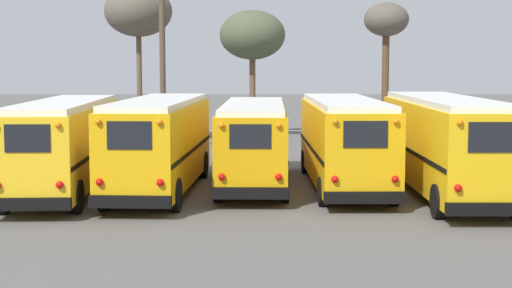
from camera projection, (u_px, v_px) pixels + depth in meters
name	position (u px, v px, depth m)	size (l,w,h in m)	color
ground_plane	(256.00, 189.00, 27.91)	(160.00, 160.00, 0.00)	#5B5956
school_bus_0	(67.00, 143.00, 26.97)	(2.75, 10.31, 3.19)	yellow
school_bus_1	(162.00, 142.00, 27.02)	(2.92, 9.77, 3.25)	#EAAA0F
school_bus_2	(256.00, 141.00, 28.61)	(2.59, 9.86, 3.03)	#E5A00C
school_bus_3	(346.00, 140.00, 28.14)	(2.62, 10.18, 3.19)	#EAAA0F
school_bus_4	(448.00, 142.00, 26.51)	(2.58, 10.88, 3.32)	yellow
utility_pole	(165.00, 57.00, 39.72)	(1.80, 0.30, 9.20)	brown
bare_tree_0	(389.00, 24.00, 48.28)	(2.77, 2.77, 8.14)	brown
bare_tree_1	(255.00, 36.00, 45.90)	(3.86, 3.86, 7.52)	brown
bare_tree_2	(141.00, 12.00, 42.19)	(3.65, 3.65, 8.58)	brown
fence_line	(257.00, 140.00, 35.48)	(21.07, 0.06, 1.42)	#939399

